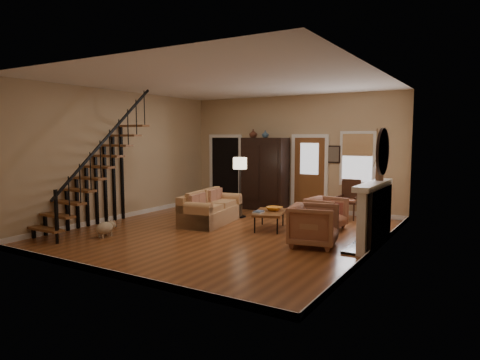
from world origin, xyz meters
The scene contains 15 objects.
room centered at (-0.41, 1.76, 1.51)m, with size 7.00×7.33×3.30m.
staircase centered at (-2.78, -1.30, 1.60)m, with size 0.94×2.80×3.20m, color brown, non-canonical shape.
fireplace centered at (3.13, 0.50, 0.74)m, with size 0.33×1.95×2.30m.
armoire centered at (-0.70, 3.15, 1.05)m, with size 1.30×0.60×2.10m, color black, non-canonical shape.
vase_a centered at (-1.05, 3.05, 2.22)m, with size 0.24×0.24×0.25m, color #4C2619.
vase_b centered at (-0.65, 3.05, 2.21)m, with size 0.20×0.20×0.21m, color #334C60.
sofa centered at (-0.90, 0.68, 0.37)m, with size 0.86×1.98×0.74m, color tan, non-canonical shape.
coffee_table centered at (0.66, 0.80, 0.21)m, with size 0.63×1.08×0.42m, color brown, non-canonical shape.
bowl centered at (0.71, 0.95, 0.46)m, with size 0.37×0.37×0.09m, color orange.
books centered at (0.54, 0.50, 0.44)m, with size 0.20×0.27×0.05m, color beige, non-canonical shape.
armchair_left centered at (2.10, -0.12, 0.41)m, with size 0.88×0.90×0.82m, color brown.
armchair_right centered at (1.76, 1.51, 0.37)m, with size 0.78×0.81×0.73m, color brown.
floor_lamp centered at (-0.68, 1.69, 0.79)m, with size 0.36×0.36×1.59m, color black, non-canonical shape.
side_chair centered at (1.85, 2.95, 0.51)m, with size 0.54×0.54×1.02m, color #361C11, non-canonical shape.
dog centered at (-2.00, -1.72, 0.17)m, with size 0.27×0.46×0.34m, color tan, non-canonical shape.
Camera 1 is at (5.10, -7.89, 2.14)m, focal length 32.00 mm.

